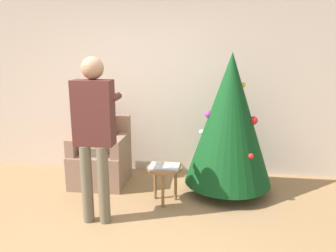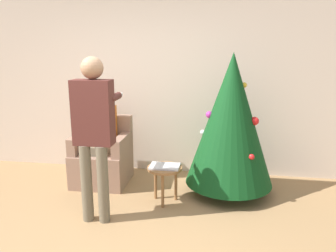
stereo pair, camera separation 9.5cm
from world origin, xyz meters
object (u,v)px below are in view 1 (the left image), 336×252
at_px(armchair, 101,159).
at_px(person_seated, 99,134).
at_px(christmas_tree, 230,120).
at_px(side_stool, 165,172).
at_px(person_standing, 94,125).

bearing_deg(armchair, person_seated, -90.00).
xyz_separation_m(christmas_tree, armchair, (-1.75, 0.12, -0.64)).
xyz_separation_m(christmas_tree, side_stool, (-0.78, -0.39, -0.59)).
bearing_deg(person_seated, person_standing, -73.35).
relative_size(person_seated, person_standing, 0.72).
bearing_deg(side_stool, person_standing, -143.24).
height_order(armchair, person_seated, person_seated).
bearing_deg(person_standing, christmas_tree, 31.73).
height_order(christmas_tree, person_standing, christmas_tree).
bearing_deg(armchair, side_stool, -28.00).
distance_m(christmas_tree, person_standing, 1.71).
distance_m(armchair, person_standing, 1.29).
relative_size(person_seated, side_stool, 2.81).
bearing_deg(person_standing, armchair, 106.32).
bearing_deg(armchair, person_standing, -73.68).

